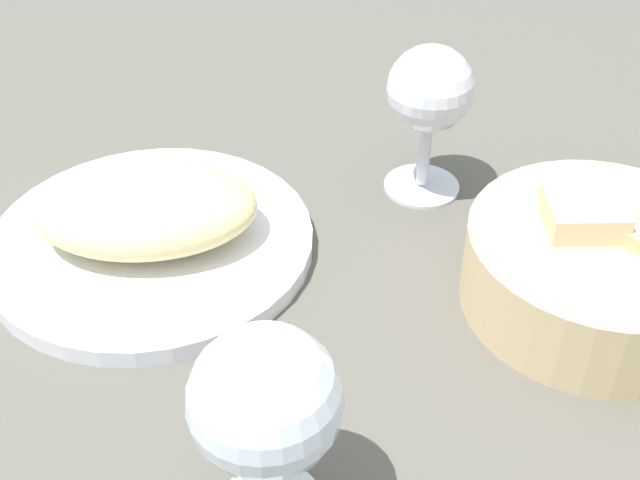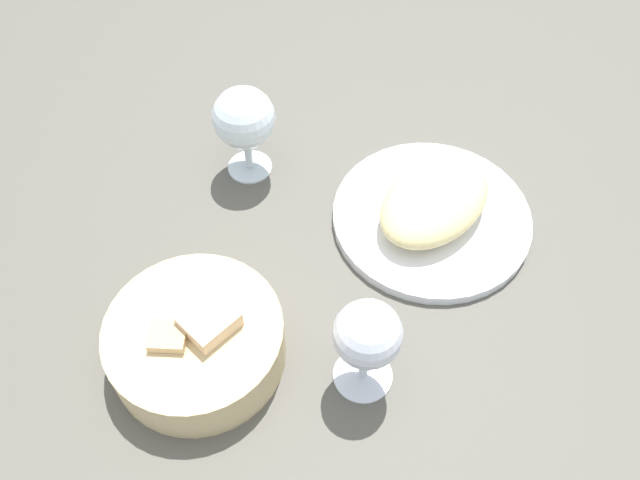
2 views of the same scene
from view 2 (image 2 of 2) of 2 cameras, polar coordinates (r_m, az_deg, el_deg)
name	(u,v)px [view 2 (image 2 of 2)]	position (r cm, az deg, el deg)	size (l,w,h in cm)	color
ground_plane	(348,295)	(77.99, 2.45, -4.76)	(140.00, 140.00, 2.00)	#55524A
plate	(431,218)	(83.56, 9.56, 1.92)	(24.60, 24.60, 1.40)	white
omelette	(435,201)	(81.11, 9.87, 3.32)	(16.41, 10.80, 4.98)	beige
lettuce_garnish	(468,188)	(85.73, 12.61, 4.43)	(4.34, 4.34, 1.40)	#3D7B30
bread_basket	(197,341)	(71.43, -10.58, -8.59)	(18.64, 18.64, 7.94)	#D1B682
wine_glass_near	(244,120)	(83.15, -6.57, 10.23)	(7.85, 7.85, 12.97)	silver
wine_glass_far	(367,338)	(64.37, 4.09, -8.40)	(6.88, 6.88, 12.81)	silver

